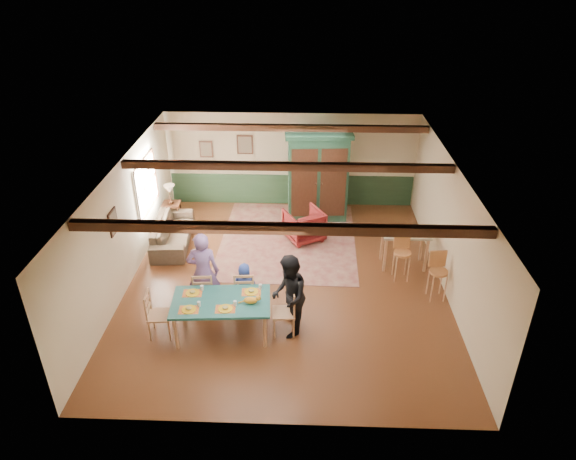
{
  "coord_description": "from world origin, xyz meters",
  "views": [
    {
      "loc": [
        0.4,
        -9.61,
        6.64
      ],
      "look_at": [
        0.04,
        0.28,
        1.15
      ],
      "focal_mm": 32.0,
      "sensor_mm": 36.0,
      "label": 1
    }
  ],
  "objects_px": {
    "dining_chair_far_right": "(245,290)",
    "person_child": "(245,286)",
    "dining_table": "(222,317)",
    "cat": "(251,300)",
    "dining_chair_far_left": "(204,291)",
    "counter_table": "(404,249)",
    "armchair": "(304,225)",
    "person_man": "(203,272)",
    "bar_stool_left": "(402,258)",
    "end_table": "(172,213)",
    "person_woman": "(289,296)",
    "table_lamp": "(170,194)",
    "bar_stool_right": "(438,277)",
    "dining_chair_end_left": "(160,314)",
    "dining_chair_end_right": "(284,312)",
    "sofa": "(173,232)",
    "armoire": "(318,177)"
  },
  "relations": [
    {
      "from": "armoire",
      "to": "bar_stool_right",
      "type": "xyz_separation_m",
      "value": [
        2.5,
        -3.64,
        -0.69
      ]
    },
    {
      "from": "dining_table",
      "to": "end_table",
      "type": "bearing_deg",
      "value": 114.39
    },
    {
      "from": "dining_table",
      "to": "cat",
      "type": "distance_m",
      "value": 0.75
    },
    {
      "from": "dining_chair_far_right",
      "to": "person_child",
      "type": "xyz_separation_m",
      "value": [
        -0.01,
        0.08,
        0.03
      ]
    },
    {
      "from": "person_woman",
      "to": "dining_table",
      "type": "bearing_deg",
      "value": -90.0
    },
    {
      "from": "dining_chair_far_left",
      "to": "counter_table",
      "type": "height_order",
      "value": "dining_chair_far_left"
    },
    {
      "from": "dining_chair_far_right",
      "to": "bar_stool_right",
      "type": "distance_m",
      "value": 4.06
    },
    {
      "from": "cat",
      "to": "bar_stool_left",
      "type": "xyz_separation_m",
      "value": [
        3.17,
        2.09,
        -0.32
      ]
    },
    {
      "from": "cat",
      "to": "armoire",
      "type": "bearing_deg",
      "value": 71.25
    },
    {
      "from": "dining_chair_end_left",
      "to": "end_table",
      "type": "xyz_separation_m",
      "value": [
        -0.87,
        4.6,
        -0.2
      ]
    },
    {
      "from": "armchair",
      "to": "dining_chair_end_left",
      "type": "bearing_deg",
      "value": 26.88
    },
    {
      "from": "cat",
      "to": "end_table",
      "type": "xyz_separation_m",
      "value": [
        -2.62,
        4.58,
        -0.57
      ]
    },
    {
      "from": "armoire",
      "to": "bar_stool_left",
      "type": "height_order",
      "value": "armoire"
    },
    {
      "from": "person_woman",
      "to": "counter_table",
      "type": "bearing_deg",
      "value": 129.58
    },
    {
      "from": "dining_chair_end_right",
      "to": "armchair",
      "type": "distance_m",
      "value": 3.69
    },
    {
      "from": "dining_chair_far_left",
      "to": "person_man",
      "type": "xyz_separation_m",
      "value": [
        -0.01,
        0.08,
        0.4
      ]
    },
    {
      "from": "dining_chair_end_right",
      "to": "end_table",
      "type": "relative_size",
      "value": 1.68
    },
    {
      "from": "person_man",
      "to": "bar_stool_right",
      "type": "xyz_separation_m",
      "value": [
        4.85,
        0.51,
        -0.35
      ]
    },
    {
      "from": "sofa",
      "to": "armchair",
      "type": "bearing_deg",
      "value": -89.27
    },
    {
      "from": "person_child",
      "to": "armoire",
      "type": "xyz_separation_m",
      "value": [
        1.53,
        4.09,
        0.71
      ]
    },
    {
      "from": "counter_table",
      "to": "armchair",
      "type": "bearing_deg",
      "value": 153.08
    },
    {
      "from": "cat",
      "to": "armoire",
      "type": "relative_size",
      "value": 0.15
    },
    {
      "from": "dining_chair_far_right",
      "to": "sofa",
      "type": "distance_m",
      "value": 3.41
    },
    {
      "from": "dining_chair_far_left",
      "to": "dining_chair_end_right",
      "type": "bearing_deg",
      "value": 155.08
    },
    {
      "from": "dining_chair_far_left",
      "to": "armchair",
      "type": "relative_size",
      "value": 1.1
    },
    {
      "from": "armoire",
      "to": "counter_table",
      "type": "distance_m",
      "value": 3.2
    },
    {
      "from": "sofa",
      "to": "dining_chair_end_left",
      "type": "bearing_deg",
      "value": -175.38
    },
    {
      "from": "dining_table",
      "to": "person_woman",
      "type": "distance_m",
      "value": 1.37
    },
    {
      "from": "dining_chair_far_left",
      "to": "person_child",
      "type": "bearing_deg",
      "value": -174.29
    },
    {
      "from": "dining_chair_far_left",
      "to": "person_child",
      "type": "xyz_separation_m",
      "value": [
        0.82,
        0.14,
        0.03
      ]
    },
    {
      "from": "dining_chair_far_right",
      "to": "bar_stool_left",
      "type": "bearing_deg",
      "value": -163.69
    },
    {
      "from": "dining_chair_end_right",
      "to": "bar_stool_right",
      "type": "distance_m",
      "value": 3.43
    },
    {
      "from": "dining_table",
      "to": "cat",
      "type": "relative_size",
      "value": 5.0
    },
    {
      "from": "dining_table",
      "to": "dining_chair_end_left",
      "type": "height_order",
      "value": "dining_chair_end_left"
    },
    {
      "from": "counter_table",
      "to": "dining_chair_far_left",
      "type": "bearing_deg",
      "value": -156.88
    },
    {
      "from": "dining_chair_end_left",
      "to": "table_lamp",
      "type": "relative_size",
      "value": 1.84
    },
    {
      "from": "armchair",
      "to": "table_lamp",
      "type": "xyz_separation_m",
      "value": [
        -3.59,
        0.77,
        0.44
      ]
    },
    {
      "from": "dining_table",
      "to": "bar_stool_left",
      "type": "height_order",
      "value": "bar_stool_left"
    },
    {
      "from": "cat",
      "to": "armchair",
      "type": "distance_m",
      "value": 3.96
    },
    {
      "from": "dining_chair_end_right",
      "to": "person_child",
      "type": "xyz_separation_m",
      "value": [
        -0.83,
        0.77,
        0.03
      ]
    },
    {
      "from": "cat",
      "to": "dining_chair_far_left",
      "type": "bearing_deg",
      "value": 139.2
    },
    {
      "from": "cat",
      "to": "armchair",
      "type": "relative_size",
      "value": 0.42
    },
    {
      "from": "dining_chair_far_right",
      "to": "person_child",
      "type": "relative_size",
      "value": 0.95
    },
    {
      "from": "table_lamp",
      "to": "bar_stool_right",
      "type": "xyz_separation_m",
      "value": [
        6.43,
        -3.21,
        -0.31
      ]
    },
    {
      "from": "dining_chair_end_left",
      "to": "cat",
      "type": "distance_m",
      "value": 1.79
    },
    {
      "from": "cat",
      "to": "bar_stool_right",
      "type": "relative_size",
      "value": 0.34
    },
    {
      "from": "bar_stool_left",
      "to": "person_woman",
      "type": "bearing_deg",
      "value": -144.42
    },
    {
      "from": "person_child",
      "to": "bar_stool_left",
      "type": "height_order",
      "value": "bar_stool_left"
    },
    {
      "from": "person_man",
      "to": "armchair",
      "type": "xyz_separation_m",
      "value": [
        2.01,
        2.96,
        -0.48
      ]
    },
    {
      "from": "dining_chair_end_right",
      "to": "bar_stool_left",
      "type": "distance_m",
      "value": 3.21
    }
  ]
}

